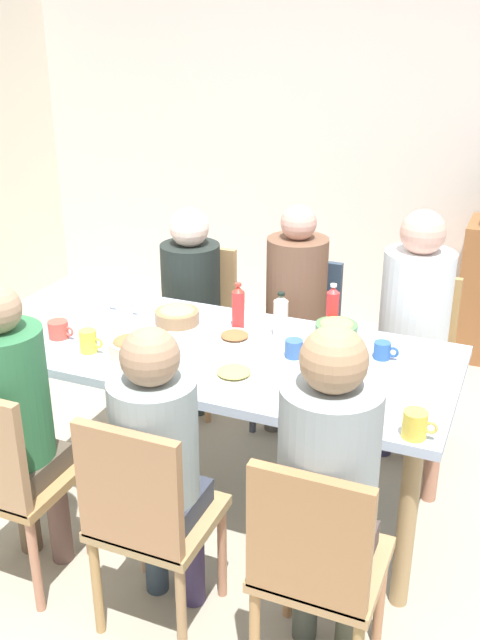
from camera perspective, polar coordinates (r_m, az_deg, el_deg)
ground_plane at (r=3.49m, az=-0.00°, el=-13.95°), size 6.25×6.25×0.00m
wall_back at (r=5.15m, az=10.68°, el=13.65°), size 5.45×0.12×2.60m
dining_table at (r=3.13m, az=-0.00°, el=-4.01°), size 1.83×0.90×0.76m
chair_0 at (r=2.41m, az=6.02°, el=-18.47°), size 0.40×0.40×0.90m
person_0 at (r=2.31m, az=6.95°, el=-12.34°), size 0.31×0.31×1.29m
chair_1 at (r=2.59m, az=-7.38°, el=-14.97°), size 0.40×0.40×0.90m
person_1 at (r=2.54m, az=-6.57°, el=-10.33°), size 0.30×0.30×1.18m
chair_2 at (r=3.91m, az=4.72°, el=-1.07°), size 0.40×0.40×0.90m
person_2 at (r=3.74m, az=4.40°, el=1.59°), size 0.31×0.31×1.24m
chair_3 at (r=2.90m, az=-18.09°, el=-11.49°), size 0.40×0.40×0.90m
person_3 at (r=2.84m, az=-17.48°, el=-6.89°), size 0.30×0.30×1.24m
chair_4 at (r=4.12m, az=-3.33°, el=0.27°), size 0.40×0.40×0.90m
person_4 at (r=3.97m, az=-3.96°, el=2.43°), size 0.32×0.32×1.16m
chair_5 at (r=3.79m, az=13.50°, el=-2.49°), size 0.40×0.40×0.90m
person_5 at (r=3.61m, az=13.62°, el=0.63°), size 0.34×0.34×1.27m
plate_0 at (r=2.88m, az=-0.49°, el=-4.33°), size 0.25×0.25×0.04m
plate_1 at (r=3.20m, az=-0.42°, el=-1.42°), size 0.23×0.23×0.04m
plate_2 at (r=2.78m, az=6.88°, el=-5.55°), size 0.24×0.24×0.04m
bowl_0 at (r=3.04m, az=-8.60°, el=-2.25°), size 0.18×0.18×0.11m
bowl_1 at (r=3.20m, az=7.59°, el=-0.83°), size 0.19×0.19×0.10m
bowl_2 at (r=3.38m, az=-4.99°, el=0.39°), size 0.21×0.21×0.08m
cup_0 at (r=3.08m, az=11.20°, el=-2.37°), size 0.11×0.07×0.07m
cup_1 at (r=3.05m, az=4.32°, el=-2.27°), size 0.11×0.08×0.08m
cup_2 at (r=3.52m, az=-9.03°, el=1.17°), size 0.11×0.08×0.09m
cup_3 at (r=3.15m, az=-11.85°, el=-1.65°), size 0.11×0.07×0.10m
cup_4 at (r=2.55m, az=13.66°, el=-8.02°), size 0.12×0.09×0.10m
cup_5 at (r=3.60m, az=-10.69°, el=1.51°), size 0.11×0.07×0.08m
cup_6 at (r=3.32m, az=-14.10°, el=-0.74°), size 0.13×0.09×0.08m
bottle_0 at (r=3.30m, az=-0.15°, el=1.04°), size 0.06×0.06×0.22m
bottle_1 at (r=3.28m, az=7.29°, el=0.83°), size 0.06×0.06×0.23m
bottle_2 at (r=3.21m, az=3.23°, el=0.32°), size 0.07×0.07×0.21m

